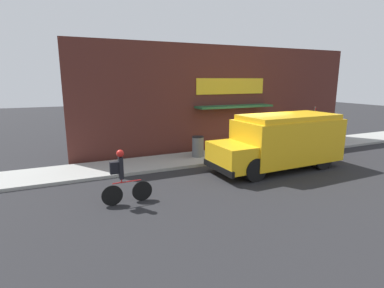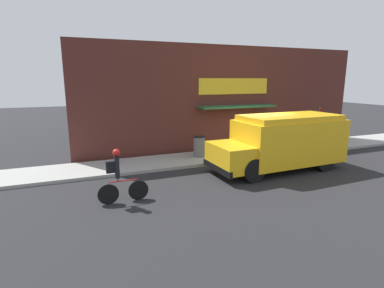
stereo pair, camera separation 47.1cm
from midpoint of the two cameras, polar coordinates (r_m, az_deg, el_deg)
The scene contains 7 objects.
ground_plane at distance 14.41m, azimuth 10.77°, elevation -3.00°, with size 70.00×70.00×0.00m, color #232326.
sidewalk at distance 15.30m, azimuth 8.35°, elevation -1.77°, with size 28.00×2.28×0.13m.
storefront at distance 16.15m, azimuth 5.84°, elevation 8.58°, with size 16.05×1.07×5.44m.
school_bus at distance 13.06m, azimuth 15.64°, elevation 0.62°, with size 5.76×2.67×2.29m.
cyclist at distance 9.32m, azimuth -14.49°, elevation -6.15°, with size 1.55×0.23×1.70m.
stop_sign_post at distance 17.53m, azimuth 21.56°, elevation 4.30°, with size 0.45×0.45×2.16m.
trash_bin at distance 14.18m, azimuth 0.18°, elevation -0.47°, with size 0.55×0.55×0.97m.
Camera 1 is at (-8.27, -11.26, 3.72)m, focal length 28.00 mm.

